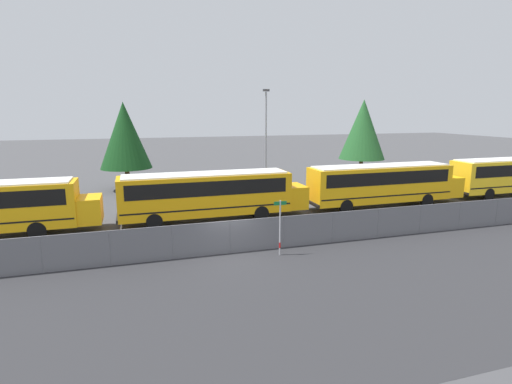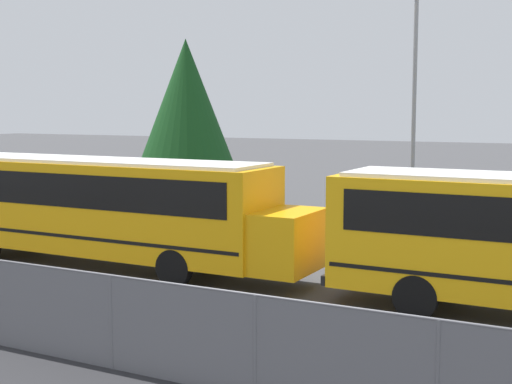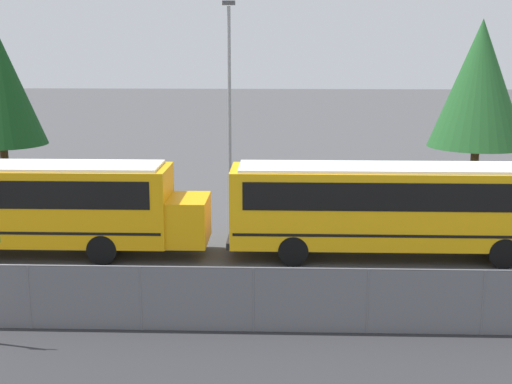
# 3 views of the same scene
# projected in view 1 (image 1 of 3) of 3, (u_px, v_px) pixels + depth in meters

# --- Properties ---
(ground_plane) EXTENTS (200.00, 200.00, 0.00)m
(ground_plane) POSITION_uv_depth(u_px,v_px,m) (231.00, 253.00, 21.56)
(ground_plane) COLOR #424244
(road_strip) EXTENTS (143.62, 12.00, 0.01)m
(road_strip) POSITION_uv_depth(u_px,v_px,m) (266.00, 303.00, 15.94)
(road_strip) COLOR #2B2B2D
(road_strip) RESTS_ON ground_plane
(fence) EXTENTS (109.69, 0.07, 1.83)m
(fence) POSITION_uv_depth(u_px,v_px,m) (230.00, 237.00, 21.38)
(fence) COLOR #9EA0A5
(fence) RESTS_ON ground_plane
(school_bus_3) EXTENTS (13.24, 2.57, 3.37)m
(school_bus_3) POSITION_uv_depth(u_px,v_px,m) (210.00, 192.00, 27.70)
(school_bus_3) COLOR orange
(school_bus_3) RESTS_ON ground_plane
(school_bus_4) EXTENTS (13.24, 2.57, 3.37)m
(school_bus_4) POSITION_uv_depth(u_px,v_px,m) (383.00, 182.00, 31.80)
(school_bus_4) COLOR #EDA80F
(school_bus_4) RESTS_ON ground_plane
(street_sign) EXTENTS (0.70, 0.09, 2.99)m
(street_sign) POSITION_uv_depth(u_px,v_px,m) (280.00, 226.00, 20.98)
(street_sign) COLOR #B7B7BC
(street_sign) RESTS_ON ground_plane
(light_pole) EXTENTS (0.60, 0.24, 9.54)m
(light_pole) POSITION_uv_depth(u_px,v_px,m) (266.00, 137.00, 37.74)
(light_pole) COLOR gray
(light_pole) RESTS_ON ground_plane
(tree_0) EXTENTS (5.14, 5.14, 8.86)m
(tree_0) POSITION_uv_depth(u_px,v_px,m) (363.00, 130.00, 45.08)
(tree_0) COLOR #51381E
(tree_0) RESTS_ON ground_plane
(tree_1) EXTENTS (4.84, 4.84, 8.43)m
(tree_1) POSITION_uv_depth(u_px,v_px,m) (125.00, 135.00, 37.92)
(tree_1) COLOR #51381E
(tree_1) RESTS_ON ground_plane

